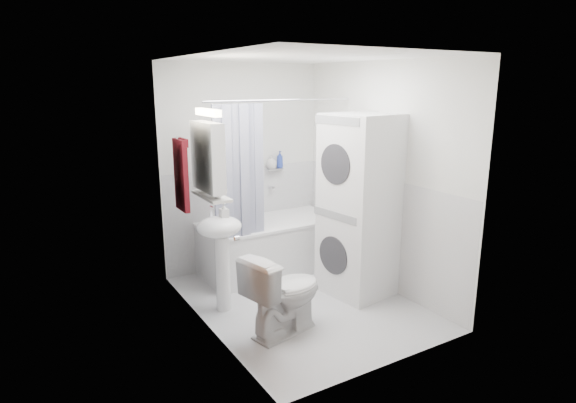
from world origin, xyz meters
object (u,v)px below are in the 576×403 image
washer_dryer (361,206)px  toilet (284,293)px  bathtub (270,243)px  sink (220,242)px

washer_dryer → toilet: bearing=-170.1°
bathtub → sink: (-0.90, -0.66, 0.37)m
bathtub → washer_dryer: 1.27m
toilet → sink: bearing=10.6°
toilet → washer_dryer: bearing=-85.9°
bathtub → sink: 1.17m
bathtub → toilet: bearing=-113.9°
bathtub → toilet: size_ratio=2.12×
sink → washer_dryer: size_ratio=0.55×
bathtub → sink: sink is taller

